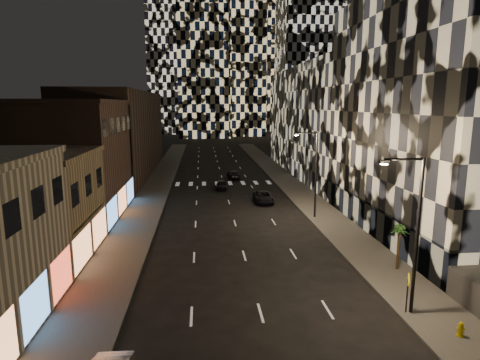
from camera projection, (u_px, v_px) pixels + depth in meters
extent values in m
cube|color=#47443F|center=(157.00, 184.00, 60.49)|extent=(4.00, 120.00, 0.15)
cube|color=#47443F|center=(288.00, 182.00, 62.37)|extent=(4.00, 120.00, 0.15)
cube|color=#4C4C47|center=(172.00, 184.00, 60.69)|extent=(0.20, 120.00, 0.15)
cube|color=#4C4C47|center=(274.00, 182.00, 62.17)|extent=(0.20, 120.00, 0.15)
cube|color=#8B7853|center=(23.00, 209.00, 30.74)|extent=(10.00, 10.00, 8.00)
cube|color=#453227|center=(72.00, 161.00, 42.59)|extent=(10.00, 15.00, 12.00)
cube|color=#453227|center=(121.00, 134.00, 68.32)|extent=(10.00, 40.00, 14.00)
cube|color=#232326|center=(458.00, 115.00, 36.33)|extent=(16.00, 25.00, 22.00)
cube|color=#383838|center=(370.00, 218.00, 37.38)|extent=(0.60, 25.00, 3.00)
cube|color=#232326|center=(338.00, 122.00, 68.49)|extent=(16.00, 40.00, 18.00)
cube|color=black|center=(203.00, 1.00, 140.42)|extent=(18.00, 18.00, 95.00)
cylinder|color=black|center=(417.00, 237.00, 22.26)|extent=(0.20, 0.20, 9.00)
cylinder|color=black|center=(404.00, 159.00, 21.34)|extent=(2.20, 0.14, 0.14)
cube|color=black|center=(384.00, 162.00, 21.26)|extent=(0.50, 0.25, 0.18)
cube|color=#FFEAB2|center=(384.00, 164.00, 21.28)|extent=(0.35, 0.18, 0.06)
cylinder|color=black|center=(316.00, 175.00, 41.82)|extent=(0.20, 0.20, 9.00)
cylinder|color=black|center=(307.00, 133.00, 40.90)|extent=(2.20, 0.14, 0.14)
cube|color=black|center=(296.00, 134.00, 40.82)|extent=(0.50, 0.25, 0.18)
cube|color=#FFEAB2|center=(296.00, 135.00, 40.84)|extent=(0.35, 0.18, 0.06)
imported|color=black|center=(222.00, 185.00, 56.85)|extent=(1.78, 3.93, 1.31)
imported|color=black|center=(234.00, 174.00, 65.45)|extent=(2.10, 4.51, 1.27)
imported|color=black|center=(263.00, 197.00, 49.33)|extent=(2.27, 4.82, 1.33)
cylinder|color=#DCC10C|center=(461.00, 330.00, 20.66)|extent=(0.27, 0.27, 0.61)
sphere|color=#DCC10C|center=(461.00, 324.00, 20.60)|extent=(0.27, 0.27, 0.27)
cylinder|color=#DCC10C|center=(461.00, 329.00, 20.65)|extent=(0.39, 0.20, 0.12)
cylinder|color=#DCC10C|center=(460.00, 335.00, 20.72)|extent=(0.37, 0.37, 0.06)
cylinder|color=black|center=(407.00, 294.00, 22.86)|extent=(0.08, 0.08, 2.27)
cube|color=#FBB600|center=(408.00, 280.00, 22.70)|extent=(0.38, 0.74, 0.80)
cube|color=black|center=(408.00, 280.00, 22.70)|extent=(0.10, 0.19, 0.36)
cylinder|color=#47331E|center=(398.00, 250.00, 28.94)|extent=(0.21, 0.21, 2.83)
sphere|color=#224F1C|center=(400.00, 230.00, 28.65)|extent=(0.62, 0.62, 0.62)
cone|color=#224F1C|center=(402.00, 230.00, 28.76)|extent=(1.22, 0.71, 0.75)
cone|color=#224F1C|center=(399.00, 229.00, 28.87)|extent=(0.56, 1.25, 0.75)
cone|color=#224F1C|center=(397.00, 230.00, 28.82)|extent=(0.92, 1.13, 0.75)
cone|color=#224F1C|center=(397.00, 230.00, 28.64)|extent=(1.23, 0.30, 0.75)
cone|color=#224F1C|center=(399.00, 231.00, 28.48)|extent=(0.99, 1.09, 0.75)
cone|color=#224F1C|center=(402.00, 231.00, 28.45)|extent=(0.47, 1.25, 0.75)
cone|color=#224F1C|center=(403.00, 231.00, 28.57)|extent=(1.20, 0.79, 0.75)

